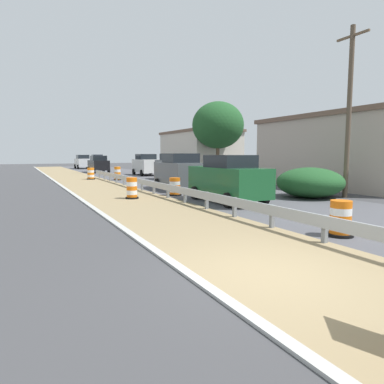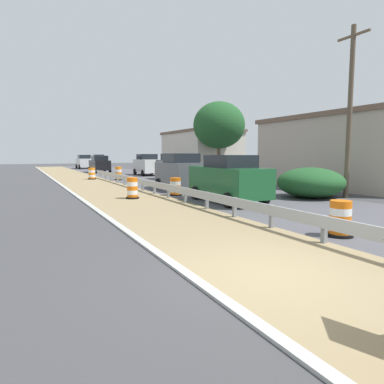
{
  "view_description": "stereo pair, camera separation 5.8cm",
  "coord_description": "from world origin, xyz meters",
  "px_view_note": "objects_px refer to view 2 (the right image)",
  "views": [
    {
      "loc": [
        -4.03,
        -4.9,
        2.23
      ],
      "look_at": [
        1.64,
        6.21,
        0.84
      ],
      "focal_mm": 32.25,
      "sensor_mm": 36.0,
      "label": 1
    },
    {
      "loc": [
        -3.98,
        -4.92,
        2.23
      ],
      "look_at": [
        1.64,
        6.21,
        0.84
      ],
      "focal_mm": 32.25,
      "sensor_mm": 36.0,
      "label": 2
    }
  ],
  "objects_px": {
    "traffic_barrel_mid": "(132,189)",
    "car_lead_near_lane": "(84,162)",
    "car_distant_b": "(100,164)",
    "utility_pole_near": "(350,110)",
    "car_lead_far_lane": "(180,172)",
    "traffic_barrel_farthest": "(92,174)",
    "car_trailing_far_lane": "(228,179)",
    "car_mid_far_lane": "(174,167)",
    "traffic_barrel_close": "(238,197)",
    "traffic_barrel_nearest": "(340,220)",
    "car_distant_a": "(147,165)",
    "traffic_barrel_far": "(175,188)",
    "car_trailing_near_lane": "(99,161)",
    "traffic_barrel_farther": "(118,174)"
  },
  "relations": [
    {
      "from": "traffic_barrel_far",
      "to": "traffic_barrel_farther",
      "type": "xyz_separation_m",
      "value": [
        0.14,
        12.23,
        0.09
      ]
    },
    {
      "from": "traffic_barrel_nearest",
      "to": "car_lead_near_lane",
      "type": "xyz_separation_m",
      "value": [
        1.26,
        47.73,
        0.6
      ]
    },
    {
      "from": "traffic_barrel_close",
      "to": "traffic_barrel_far",
      "type": "bearing_deg",
      "value": 96.41
    },
    {
      "from": "car_distant_b",
      "to": "car_trailing_near_lane",
      "type": "bearing_deg",
      "value": -10.55
    },
    {
      "from": "car_distant_b",
      "to": "utility_pole_near",
      "type": "bearing_deg",
      "value": -167.67
    },
    {
      "from": "traffic_barrel_nearest",
      "to": "car_distant_a",
      "type": "distance_m",
      "value": 28.44
    },
    {
      "from": "traffic_barrel_mid",
      "to": "car_trailing_far_lane",
      "type": "bearing_deg",
      "value": -41.77
    },
    {
      "from": "car_trailing_far_lane",
      "to": "car_distant_b",
      "type": "height_order",
      "value": "car_trailing_far_lane"
    },
    {
      "from": "car_lead_far_lane",
      "to": "utility_pole_near",
      "type": "bearing_deg",
      "value": -139.74
    },
    {
      "from": "car_trailing_near_lane",
      "to": "utility_pole_near",
      "type": "relative_size",
      "value": 0.5
    },
    {
      "from": "traffic_barrel_farthest",
      "to": "car_distant_b",
      "type": "height_order",
      "value": "car_distant_b"
    },
    {
      "from": "traffic_barrel_nearest",
      "to": "traffic_barrel_far",
      "type": "xyz_separation_m",
      "value": [
        -0.23,
        10.42,
        -0.01
      ]
    },
    {
      "from": "traffic_barrel_mid",
      "to": "traffic_barrel_farthest",
      "type": "relative_size",
      "value": 1.04
    },
    {
      "from": "car_trailing_far_lane",
      "to": "car_distant_b",
      "type": "bearing_deg",
      "value": 0.58
    },
    {
      "from": "traffic_barrel_close",
      "to": "car_distant_b",
      "type": "distance_m",
      "value": 30.35
    },
    {
      "from": "car_distant_a",
      "to": "utility_pole_near",
      "type": "height_order",
      "value": "utility_pole_near"
    },
    {
      "from": "car_lead_near_lane",
      "to": "car_lead_far_lane",
      "type": "relative_size",
      "value": 0.99
    },
    {
      "from": "traffic_barrel_mid",
      "to": "car_distant_b",
      "type": "distance_m",
      "value": 25.75
    },
    {
      "from": "car_mid_far_lane",
      "to": "car_trailing_far_lane",
      "type": "xyz_separation_m",
      "value": [
        -3.47,
        -13.97,
        -0.03
      ]
    },
    {
      "from": "traffic_barrel_nearest",
      "to": "car_distant_a",
      "type": "bearing_deg",
      "value": 81.04
    },
    {
      "from": "traffic_barrel_mid",
      "to": "car_lead_far_lane",
      "type": "distance_m",
      "value": 4.99
    },
    {
      "from": "car_trailing_far_lane",
      "to": "utility_pole_near",
      "type": "distance_m",
      "value": 7.19
    },
    {
      "from": "car_lead_far_lane",
      "to": "traffic_barrel_close",
      "type": "bearing_deg",
      "value": 174.94
    },
    {
      "from": "utility_pole_near",
      "to": "car_trailing_near_lane",
      "type": "bearing_deg",
      "value": 93.47
    },
    {
      "from": "traffic_barrel_mid",
      "to": "traffic_barrel_close",
      "type": "bearing_deg",
      "value": -58.3
    },
    {
      "from": "car_lead_near_lane",
      "to": "car_lead_far_lane",
      "type": "distance_m",
      "value": 34.58
    },
    {
      "from": "traffic_barrel_farthest",
      "to": "car_trailing_near_lane",
      "type": "height_order",
      "value": "car_trailing_near_lane"
    },
    {
      "from": "traffic_barrel_far",
      "to": "car_lead_near_lane",
      "type": "relative_size",
      "value": 0.23
    },
    {
      "from": "traffic_barrel_far",
      "to": "car_lead_near_lane",
      "type": "distance_m",
      "value": 37.35
    },
    {
      "from": "traffic_barrel_close",
      "to": "traffic_barrel_farthest",
      "type": "xyz_separation_m",
      "value": [
        -2.29,
        19.17,
        0.01
      ]
    },
    {
      "from": "car_lead_near_lane",
      "to": "utility_pole_near",
      "type": "distance_m",
      "value": 42.6
    },
    {
      "from": "traffic_barrel_close",
      "to": "traffic_barrel_farthest",
      "type": "height_order",
      "value": "traffic_barrel_farthest"
    },
    {
      "from": "traffic_barrel_farthest",
      "to": "car_trailing_far_lane",
      "type": "distance_m",
      "value": 17.76
    },
    {
      "from": "traffic_barrel_farthest",
      "to": "car_lead_near_lane",
      "type": "distance_m",
      "value": 23.43
    },
    {
      "from": "car_trailing_near_lane",
      "to": "traffic_barrel_far",
      "type": "bearing_deg",
      "value": -4.01
    },
    {
      "from": "traffic_barrel_mid",
      "to": "car_lead_near_lane",
      "type": "bearing_deg",
      "value": 84.02
    },
    {
      "from": "car_mid_far_lane",
      "to": "car_distant_a",
      "type": "distance_m",
      "value": 7.09
    },
    {
      "from": "traffic_barrel_farther",
      "to": "car_distant_a",
      "type": "xyz_separation_m",
      "value": [
        4.52,
        5.44,
        0.59
      ]
    },
    {
      "from": "traffic_barrel_mid",
      "to": "car_mid_far_lane",
      "type": "bearing_deg",
      "value": 56.75
    },
    {
      "from": "traffic_barrel_far",
      "to": "car_mid_far_lane",
      "type": "relative_size",
      "value": 0.24
    },
    {
      "from": "traffic_barrel_nearest",
      "to": "car_mid_far_lane",
      "type": "height_order",
      "value": "car_mid_far_lane"
    },
    {
      "from": "traffic_barrel_nearest",
      "to": "traffic_barrel_close",
      "type": "xyz_separation_m",
      "value": [
        0.34,
        5.36,
        0.01
      ]
    },
    {
      "from": "traffic_barrel_close",
      "to": "car_trailing_near_lane",
      "type": "height_order",
      "value": "car_trailing_near_lane"
    },
    {
      "from": "traffic_barrel_farthest",
      "to": "traffic_barrel_mid",
      "type": "bearing_deg",
      "value": -92.85
    },
    {
      "from": "traffic_barrel_close",
      "to": "traffic_barrel_farther",
      "type": "height_order",
      "value": "traffic_barrel_farther"
    },
    {
      "from": "traffic_barrel_far",
      "to": "car_trailing_far_lane",
      "type": "height_order",
      "value": "car_trailing_far_lane"
    },
    {
      "from": "traffic_barrel_nearest",
      "to": "car_mid_far_lane",
      "type": "xyz_separation_m",
      "value": [
        4.39,
        20.99,
        0.68
      ]
    },
    {
      "from": "car_lead_near_lane",
      "to": "car_distant_a",
      "type": "bearing_deg",
      "value": -170.87
    },
    {
      "from": "car_trailing_near_lane",
      "to": "car_trailing_far_lane",
      "type": "xyz_separation_m",
      "value": [
        -3.44,
        -45.04,
        0.03
      ]
    },
    {
      "from": "traffic_barrel_close",
      "to": "traffic_barrel_farthest",
      "type": "bearing_deg",
      "value": 96.81
    }
  ]
}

